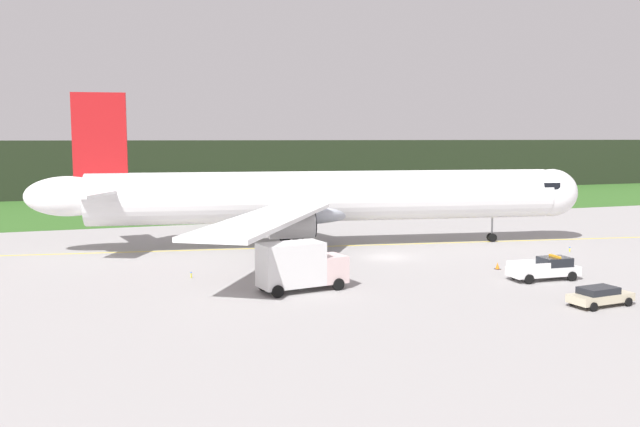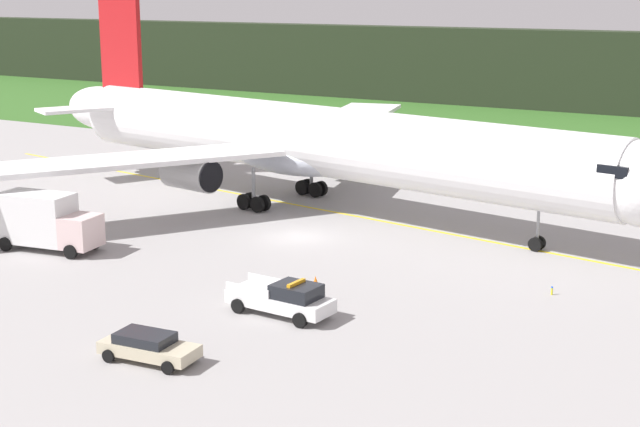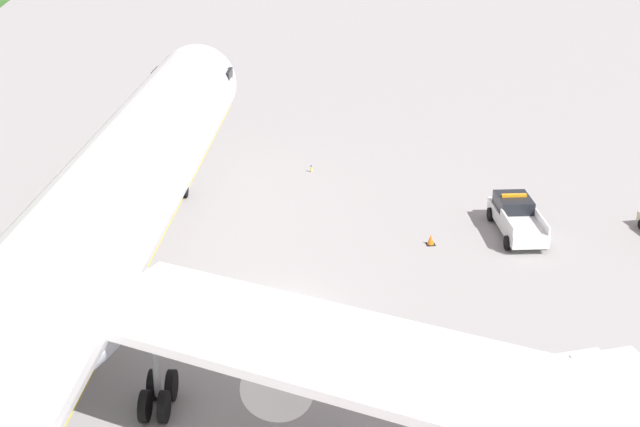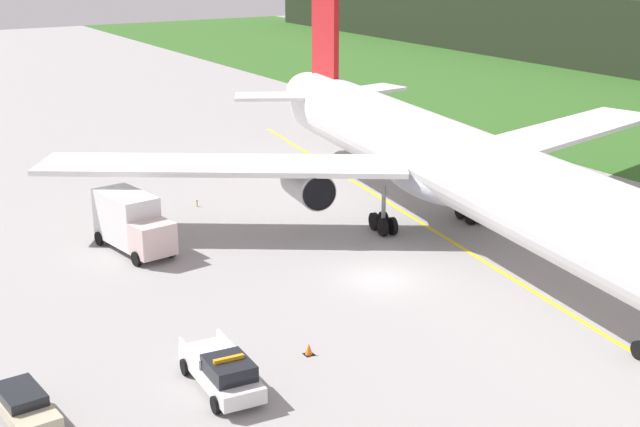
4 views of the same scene
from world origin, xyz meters
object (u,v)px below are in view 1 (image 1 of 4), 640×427
object	(u,v)px
catering_truck	(299,266)
apron_cone	(497,266)
ops_pickup_truck	(546,269)
airliner	(321,197)
staff_car	(600,296)

from	to	relation	value
catering_truck	apron_cone	bearing A→B (deg)	6.60
ops_pickup_truck	catering_truck	distance (m)	19.76
ops_pickup_truck	catering_truck	bearing A→B (deg)	171.74
catering_truck	apron_cone	size ratio (longest dim) A/B	11.75
catering_truck	ops_pickup_truck	bearing A→B (deg)	-8.26
airliner	catering_truck	distance (m)	20.58
ops_pickup_truck	apron_cone	world-z (taller)	ops_pickup_truck
airliner	apron_cone	size ratio (longest dim) A/B	97.89
ops_pickup_truck	apron_cone	bearing A→B (deg)	101.98
airliner	apron_cone	world-z (taller)	airliner
airliner	ops_pickup_truck	xyz separation A→B (m)	(11.21, -21.39, -4.18)
ops_pickup_truck	airliner	bearing A→B (deg)	117.66
ops_pickup_truck	apron_cone	xyz separation A→B (m)	(-1.06, 4.97, -0.62)
ops_pickup_truck	catering_truck	xyz separation A→B (m)	(-19.53, 2.84, 0.98)
catering_truck	staff_car	size ratio (longest dim) A/B	1.48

